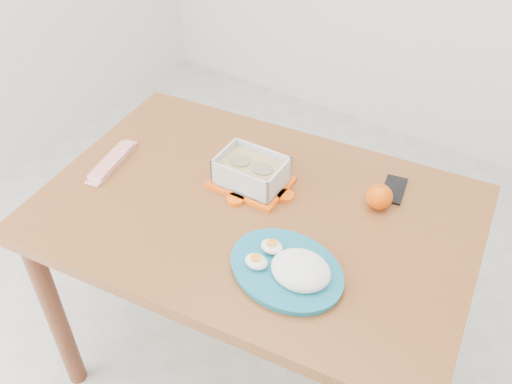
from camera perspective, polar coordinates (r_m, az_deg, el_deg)
The scene contains 6 objects.
dining_table at distance 1.65m, azimuth 0.00°, elevation -4.18°, with size 1.28×0.94×0.75m.
food_container at distance 1.63m, azimuth -0.49°, elevation 1.98°, with size 0.22×0.17×0.09m.
orange_fruit at distance 1.60m, azimuth 12.24°, elevation -0.46°, with size 0.07×0.07×0.07m, color orange.
rice_plate at distance 1.39m, azimuth 3.49°, elevation -7.57°, with size 0.35×0.35×0.08m.
candy_bar at distance 1.78m, azimuth -14.19°, elevation 3.02°, with size 0.19×0.05×0.02m, color #B30F09.
smartphone at distance 1.68m, azimuth 13.61°, elevation 0.25°, with size 0.06×0.12×0.01m, color black.
Camera 1 is at (0.52, -0.85, 1.82)m, focal length 40.00 mm.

